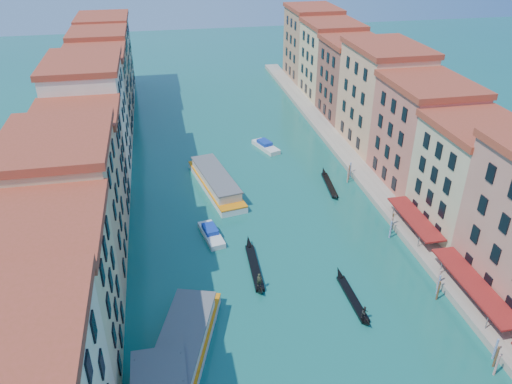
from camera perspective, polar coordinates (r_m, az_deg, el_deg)
left_bank_palazzos at (r=89.82m, az=-18.67°, el=6.18°), size 12.80×128.40×21.00m
right_bank_palazzos at (r=99.13m, az=15.56°, el=8.81°), size 12.80×128.40×21.00m
quay at (r=99.45m, az=10.70°, el=3.66°), size 4.00×140.00×1.00m
restaurant_awnings at (r=67.07m, az=23.93°, el=-9.94°), size 3.20×44.55×3.12m
mooring_poles_right at (r=70.24m, az=19.02°, el=-8.65°), size 1.44×54.24×3.20m
vaporetto_near at (r=56.06m, az=-8.82°, el=-18.40°), size 11.51×22.42×3.27m
vaporetto_far at (r=88.03m, az=-4.62°, el=1.18°), size 8.17×20.36×2.95m
gondola_fore at (r=68.90m, az=-0.18°, el=-8.48°), size 1.60×13.08×2.61m
gondola_right at (r=65.01m, az=11.05°, el=-11.85°), size 1.20×11.39×2.27m
gondola_far at (r=90.03m, az=8.36°, el=0.91°), size 2.05×11.71×1.66m
motorboat_mid at (r=75.43m, az=-5.16°, el=-4.74°), size 3.51×7.42×1.48m
motorboat_far at (r=103.45m, az=1.10°, el=5.29°), size 4.80×7.99×1.58m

